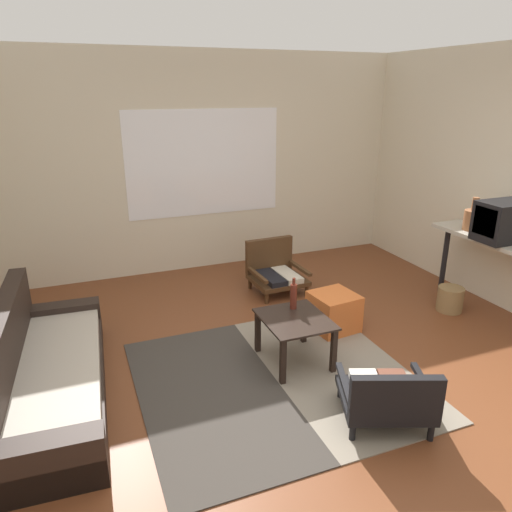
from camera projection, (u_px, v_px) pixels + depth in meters
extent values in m
plane|color=brown|center=(313.00, 388.00, 3.80)|extent=(7.80, 7.80, 0.00)
cube|color=beige|center=(203.00, 164.00, 6.04)|extent=(5.60, 0.12, 2.70)
cube|color=white|center=(204.00, 163.00, 5.98)|extent=(1.95, 0.01, 1.30)
cube|color=#38332D|center=(212.00, 394.00, 3.72)|extent=(1.09, 2.04, 0.01)
cube|color=gray|center=(334.00, 366.00, 4.10)|extent=(1.09, 2.04, 0.01)
cube|color=black|center=(55.00, 386.00, 3.65)|extent=(0.85, 2.13, 0.21)
cube|color=#B2A899|center=(57.00, 368.00, 3.61)|extent=(0.73, 1.94, 0.10)
cube|color=black|center=(5.00, 357.00, 3.46)|extent=(0.27, 2.09, 0.62)
cube|color=black|center=(61.00, 322.00, 4.48)|extent=(0.73, 0.22, 0.36)
cube|color=black|center=(42.00, 467.00, 2.77)|extent=(0.73, 0.22, 0.36)
cube|color=black|center=(295.00, 319.00, 4.04)|extent=(0.54, 0.62, 0.02)
cube|color=black|center=(258.00, 332.00, 4.26)|extent=(0.04, 0.04, 0.40)
cube|color=black|center=(304.00, 323.00, 4.42)|extent=(0.04, 0.04, 0.40)
cube|color=black|center=(283.00, 362.00, 3.79)|extent=(0.04, 0.04, 0.40)
cube|color=black|center=(334.00, 351.00, 3.95)|extent=(0.04, 0.04, 0.40)
cylinder|color=#472D19|center=(307.00, 291.00, 5.47)|extent=(0.04, 0.04, 0.13)
cylinder|color=#472D19|center=(267.00, 298.00, 5.28)|extent=(0.04, 0.04, 0.13)
cylinder|color=#472D19|center=(288.00, 277.00, 5.87)|extent=(0.04, 0.04, 0.13)
cylinder|color=#472D19|center=(250.00, 283.00, 5.68)|extent=(0.04, 0.04, 0.13)
cube|color=#472D19|center=(278.00, 280.00, 5.54)|extent=(0.61, 0.57, 0.05)
cube|color=beige|center=(287.00, 275.00, 5.55)|extent=(0.21, 0.49, 0.06)
cube|color=black|center=(271.00, 277.00, 5.47)|extent=(0.21, 0.49, 0.06)
cube|color=#472D19|center=(269.00, 255.00, 5.68)|extent=(0.59, 0.09, 0.41)
cube|color=#472D19|center=(299.00, 267.00, 5.61)|extent=(0.07, 0.55, 0.04)
cube|color=#472D19|center=(256.00, 274.00, 5.40)|extent=(0.07, 0.55, 0.04)
cylinder|color=black|center=(340.00, 390.00, 3.67)|extent=(0.04, 0.04, 0.13)
cylinder|color=black|center=(409.00, 390.00, 3.67)|extent=(0.04, 0.04, 0.13)
cylinder|color=black|center=(352.00, 432.00, 3.22)|extent=(0.04, 0.04, 0.13)
cylinder|color=black|center=(431.00, 432.00, 3.22)|extent=(0.04, 0.04, 0.13)
cube|color=black|center=(384.00, 399.00, 3.41)|extent=(0.77, 0.73, 0.05)
cube|color=silver|center=(369.00, 391.00, 3.41)|extent=(0.37, 0.53, 0.06)
cube|color=brown|center=(399.00, 391.00, 3.42)|extent=(0.37, 0.53, 0.06)
cube|color=black|center=(396.00, 398.00, 3.12)|extent=(0.59, 0.29, 0.32)
cube|color=black|center=(345.00, 386.00, 3.37)|extent=(0.24, 0.53, 0.04)
cube|color=black|center=(426.00, 385.00, 3.38)|extent=(0.24, 0.53, 0.04)
cube|color=#D1662D|center=(334.00, 312.00, 4.67)|extent=(0.45, 0.45, 0.37)
cube|color=#B2AD9E|center=(496.00, 240.00, 4.79)|extent=(0.40, 1.40, 0.04)
cylinder|color=black|center=(445.00, 259.00, 5.49)|extent=(0.06, 0.06, 0.79)
cube|color=black|center=(505.00, 221.00, 4.66)|extent=(0.53, 0.35, 0.39)
cube|color=black|center=(485.00, 222.00, 4.56)|extent=(0.01, 0.27, 0.27)
cylinder|color=#935B38|center=(473.00, 220.00, 5.03)|extent=(0.19, 0.19, 0.21)
cylinder|color=#935B38|center=(475.00, 204.00, 4.97)|extent=(0.07, 0.07, 0.14)
cylinder|color=#5B2319|center=(293.00, 296.00, 4.18)|extent=(0.06, 0.06, 0.23)
cylinder|color=#5B2319|center=(294.00, 281.00, 4.13)|extent=(0.03, 0.03, 0.06)
cylinder|color=olive|center=(450.00, 299.00, 5.09)|extent=(0.27, 0.27, 0.26)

